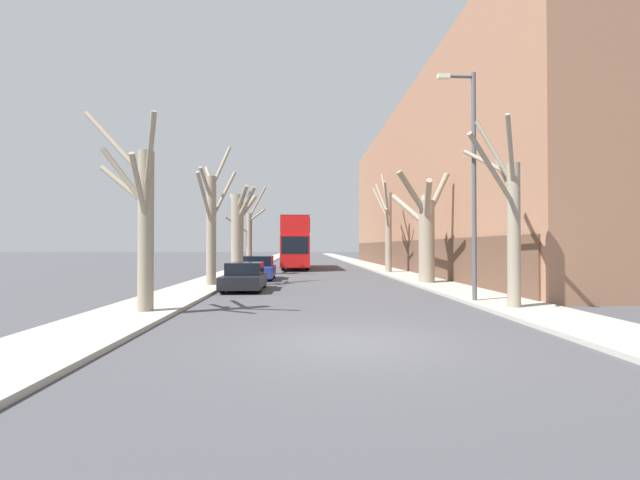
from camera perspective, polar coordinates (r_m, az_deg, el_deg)
name	(u,v)px	position (r m, az deg, el deg)	size (l,w,h in m)	color
ground_plane	(350,342)	(9.40, 4.00, -13.46)	(300.00, 300.00, 0.00)	#424247
sidewalk_left	(265,261)	(59.36, -7.38, -2.78)	(2.58, 120.00, 0.12)	#A39E93
sidewalk_right	(353,261)	(59.58, 4.40, -2.77)	(2.58, 120.00, 0.12)	#A39E93
building_facade_right	(449,190)	(40.82, 16.82, 6.43)	(10.08, 48.00, 14.43)	#93664C
street_tree_left_0	(142,217)	(13.93, -22.67, 2.86)	(3.18, 2.71, 6.48)	gray
street_tree_left_1	(212,221)	(22.42, -14.21, 2.48)	(1.67, 4.28, 7.53)	gray
street_tree_left_2	(238,229)	(31.26, -10.85, 1.40)	(2.39, 3.23, 6.36)	gray
street_tree_left_3	(250,237)	(39.52, -9.38, 0.45)	(3.66, 1.29, 7.57)	gray
street_tree_right_0	(510,218)	(15.00, 23.97, 2.67)	(2.42, 3.61, 6.24)	gray
street_tree_right_1	(425,231)	(23.83, 13.84, 1.15)	(3.25, 5.60, 6.10)	gray
street_tree_right_2	(387,225)	(33.03, 8.97, 1.96)	(1.17, 4.37, 7.90)	gray
double_decker_bus	(296,240)	(39.65, -3.24, -0.06)	(2.44, 10.89, 4.61)	red
parked_car_0	(245,277)	(20.38, -10.03, -4.88)	(1.81, 3.98, 1.30)	black
parked_car_1	(259,268)	(26.89, -8.19, -3.77)	(1.90, 4.31, 1.46)	navy
lamp_post	(471,175)	(16.51, 19.54, 8.20)	(1.40, 0.20, 8.34)	#4C4F54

